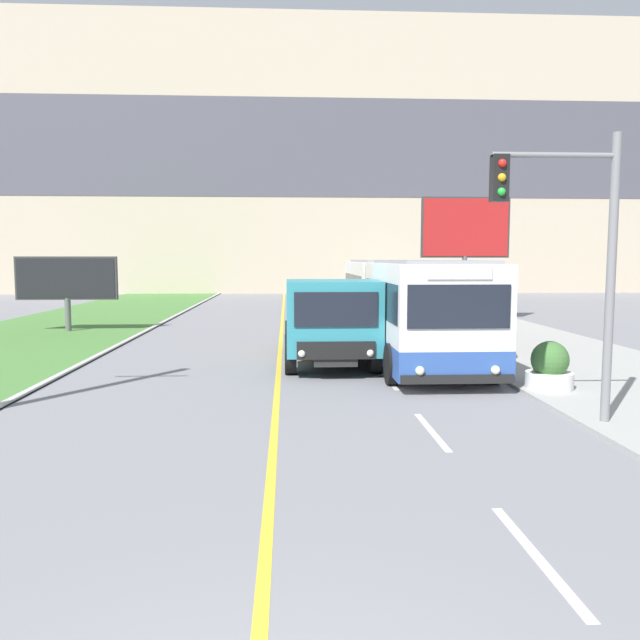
# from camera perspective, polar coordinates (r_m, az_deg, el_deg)

# --- Properties ---
(lane_marking_centre) EXTENTS (2.88, 140.00, 0.01)m
(lane_marking_centre) POSITION_cam_1_polar(r_m,az_deg,el_deg) (5.92, -1.31, -24.83)
(lane_marking_centre) COLOR gold
(lane_marking_centre) RESTS_ON ground_plane
(apartment_block_background) EXTENTS (80.00, 8.04, 23.67)m
(apartment_block_background) POSITION_cam_1_polar(r_m,az_deg,el_deg) (58.71, -3.33, 14.26)
(apartment_block_background) COLOR #BCAD93
(apartment_block_background) RESTS_ON ground_plane
(city_bus) EXTENTS (2.73, 12.80, 2.97)m
(city_bus) POSITION_cam_1_polar(r_m,az_deg,el_deg) (20.02, 7.70, 1.28)
(city_bus) COLOR white
(city_bus) RESTS_ON ground_plane
(dump_truck) EXTENTS (2.52, 6.52, 2.44)m
(dump_truck) POSITION_cam_1_polar(r_m,az_deg,el_deg) (17.31, 0.94, -0.21)
(dump_truck) COLOR black
(dump_truck) RESTS_ON ground_plane
(traffic_light_mast) EXTENTS (2.28, 0.32, 5.19)m
(traffic_light_mast) POSITION_cam_1_polar(r_m,az_deg,el_deg) (11.88, 22.20, 6.77)
(traffic_light_mast) COLOR slate
(traffic_light_mast) RESTS_ON ground_plane
(billboard_large) EXTENTS (4.22, 0.24, 5.92)m
(billboard_large) POSITION_cam_1_polar(r_m,az_deg,el_deg) (30.63, 13.14, 7.89)
(billboard_large) COLOR #59595B
(billboard_large) RESTS_ON ground_plane
(billboard_small) EXTENTS (4.11, 0.24, 3.10)m
(billboard_small) POSITION_cam_1_polar(r_m,az_deg,el_deg) (27.69, -22.16, 3.41)
(billboard_small) COLOR #59595B
(billboard_small) RESTS_ON ground_plane
(planter_round_near) EXTENTS (1.05, 1.05, 1.08)m
(planter_round_near) POSITION_cam_1_polar(r_m,az_deg,el_deg) (15.05, 20.25, -4.14)
(planter_round_near) COLOR silver
(planter_round_near) RESTS_ON sidewalk_right
(planter_round_second) EXTENTS (1.11, 1.11, 1.14)m
(planter_round_second) POSITION_cam_1_polar(r_m,az_deg,el_deg) (19.17, 15.78, -1.90)
(planter_round_second) COLOR silver
(planter_round_second) RESTS_ON sidewalk_right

